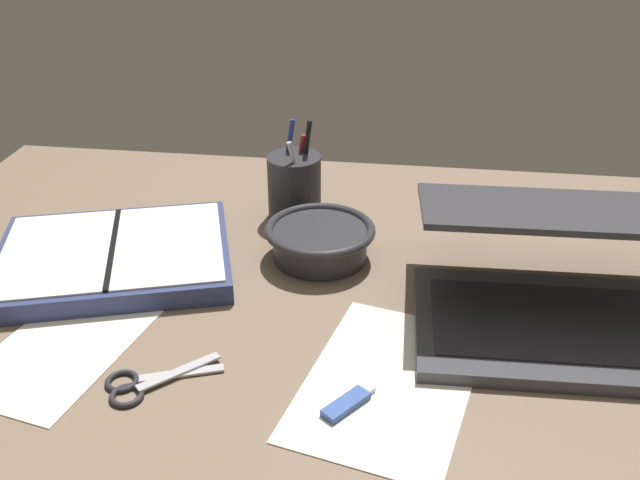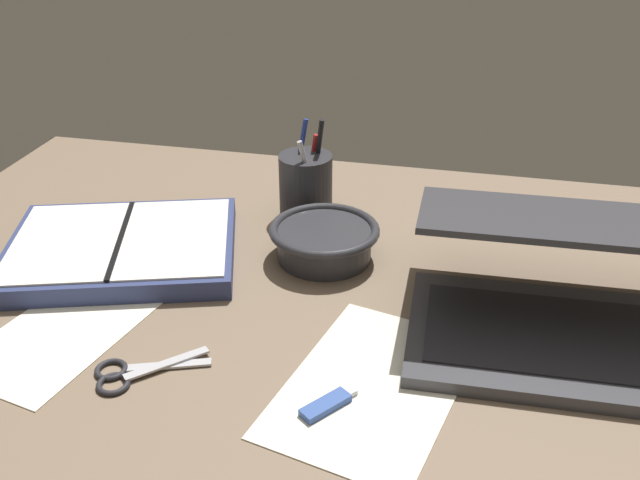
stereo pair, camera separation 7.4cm
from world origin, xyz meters
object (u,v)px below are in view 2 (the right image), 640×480
object	(u,v)px
laptop	(558,297)
planner	(122,248)
bowl	(324,240)
pen_cup	(306,185)
scissors	(127,374)

from	to	relation	value
laptop	planner	world-z (taller)	laptop
bowl	planner	world-z (taller)	bowl
laptop	pen_cup	size ratio (longest dim) A/B	2.22
planner	laptop	bearing A→B (deg)	-22.50
scissors	laptop	bearing A→B (deg)	-9.91
planner	scissors	size ratio (longest dim) A/B	3.00
scissors	pen_cup	bearing A→B (deg)	44.60
bowl	scissors	bearing A→B (deg)	-117.56
bowl	pen_cup	distance (cm)	14.45
bowl	scissors	xyz separation A→B (cm)	(-16.52, -31.64, -2.67)
planner	bowl	bearing A→B (deg)	-4.94
laptop	pen_cup	world-z (taller)	pen_cup
bowl	pen_cup	size ratio (longest dim) A/B	0.99
pen_cup	scissors	size ratio (longest dim) A/B	1.26
planner	pen_cup	bearing A→B (deg)	22.26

